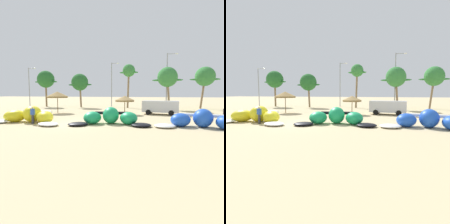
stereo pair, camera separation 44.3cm
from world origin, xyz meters
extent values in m
plane|color=#C6B284|center=(0.00, 0.00, 0.00)|extent=(260.00, 260.00, 0.00)
ellipsoid|color=yellow|center=(-6.01, -0.36, 0.59)|extent=(2.46, 2.59, 1.18)
ellipsoid|color=yellow|center=(-4.30, 0.06, 0.80)|extent=(1.56, 2.09, 1.59)
ellipsoid|color=yellow|center=(-2.61, -0.38, 0.59)|extent=(2.45, 2.59, 1.18)
ellipsoid|color=white|center=(-1.53, -1.52, 0.16)|extent=(2.49, 2.17, 0.32)
cylinder|color=white|center=(-4.30, 0.79, 0.95)|extent=(3.27, 0.32, 0.30)
cube|color=white|center=(-4.31, -0.15, 0.80)|extent=(1.19, 0.76, 0.04)
ellipsoid|color=black|center=(0.99, -0.83, 0.16)|extent=(2.29, 2.19, 0.31)
ellipsoid|color=#199E5B|center=(1.87, 0.45, 0.58)|extent=(2.15, 2.26, 1.16)
ellipsoid|color=#199E5B|center=(3.47, 1.13, 0.78)|extent=(1.78, 1.99, 1.56)
ellipsoid|color=#199E5B|center=(5.20, 0.97, 0.58)|extent=(2.33, 2.33, 1.16)
ellipsoid|color=black|center=(6.43, 0.04, 0.16)|extent=(2.03, 1.83, 0.31)
cylinder|color=black|center=(3.37, 1.74, 0.93)|extent=(3.23, 0.80, 0.29)
cube|color=black|center=(3.50, 0.95, 0.78)|extent=(1.26, 0.81, 0.04)
ellipsoid|color=white|center=(8.37, 0.13, 0.16)|extent=(1.95, 1.81, 0.31)
ellipsoid|color=blue|center=(9.68, 1.04, 0.57)|extent=(2.35, 2.34, 1.15)
ellipsoid|color=blue|center=(11.47, 1.12, 0.77)|extent=(1.89, 2.02, 1.55)
cylinder|color=white|center=(11.59, 1.72, 0.93)|extent=(3.32, 0.96, 0.30)
cube|color=white|center=(11.43, 0.95, 0.77)|extent=(1.31, 0.86, 0.04)
cylinder|color=brown|center=(-6.55, 8.59, 1.19)|extent=(0.10, 0.10, 2.39)
cone|color=olive|center=(-6.55, 8.59, 2.74)|extent=(3.09, 3.09, 0.71)
cylinder|color=olive|center=(-6.55, 8.59, 2.29)|extent=(2.94, 2.94, 0.20)
cylinder|color=brown|center=(3.26, 9.16, 0.96)|extent=(0.10, 0.10, 1.91)
cone|color=#9E7F4C|center=(3.26, 9.16, 2.21)|extent=(2.65, 2.65, 0.60)
cylinder|color=olive|center=(3.26, 9.16, 1.81)|extent=(2.52, 2.52, 0.20)
cube|color=silver|center=(7.94, 10.29, 1.09)|extent=(4.87, 2.51, 1.50)
cube|color=black|center=(6.66, 10.42, 1.35)|extent=(1.37, 2.12, 0.56)
cylinder|color=black|center=(6.39, 9.42, 0.34)|extent=(0.70, 0.31, 0.68)
cylinder|color=black|center=(6.60, 11.46, 0.34)|extent=(0.70, 0.31, 0.68)
cylinder|color=black|center=(9.29, 9.13, 0.34)|extent=(0.70, 0.31, 0.68)
cylinder|color=black|center=(9.49, 11.17, 0.34)|extent=(0.70, 0.31, 0.68)
cylinder|color=#383842|center=(-3.52, -0.94, 0.42)|extent=(0.24, 0.24, 0.85)
cube|color=#2D51A8|center=(-3.52, -0.94, 1.13)|extent=(0.36, 0.22, 0.56)
sphere|color=beige|center=(-3.52, -0.94, 1.52)|extent=(0.20, 0.20, 0.20)
cylinder|color=brown|center=(-15.99, 20.02, 2.91)|extent=(0.39, 0.36, 5.83)
sphere|color=#236028|center=(-15.98, 20.02, 5.82)|extent=(3.61, 3.61, 3.61)
ellipsoid|color=#236028|center=(-17.42, 20.02, 5.28)|extent=(2.53, 0.50, 0.36)
ellipsoid|color=#236028|center=(-14.54, 20.02, 5.28)|extent=(2.53, 0.50, 0.36)
cylinder|color=#7F6647|center=(-7.97, 19.89, 2.54)|extent=(0.57, 0.36, 5.09)
sphere|color=#236028|center=(-8.08, 19.89, 5.08)|extent=(3.40, 3.40, 3.40)
ellipsoid|color=#236028|center=(-9.44, 19.89, 4.57)|extent=(2.38, 0.50, 0.36)
ellipsoid|color=#236028|center=(-6.72, 19.89, 4.57)|extent=(2.38, 0.50, 0.36)
cylinder|color=#7F6647|center=(1.66, 20.97, 3.62)|extent=(0.56, 0.36, 7.24)
sphere|color=#337A38|center=(1.76, 20.97, 7.24)|extent=(2.43, 2.43, 2.43)
ellipsoid|color=#337A38|center=(0.79, 20.97, 6.87)|extent=(1.70, 0.50, 0.36)
ellipsoid|color=#337A38|center=(2.73, 20.97, 6.87)|extent=(1.70, 0.50, 0.36)
cylinder|color=#7F6647|center=(9.17, 18.86, 2.83)|extent=(0.80, 0.36, 5.68)
sphere|color=#337A38|center=(8.95, 18.86, 5.67)|extent=(3.47, 3.47, 3.47)
ellipsoid|color=#337A38|center=(7.56, 18.86, 5.14)|extent=(2.43, 0.50, 0.36)
ellipsoid|color=#337A38|center=(10.33, 18.86, 5.14)|extent=(2.43, 0.50, 0.36)
cylinder|color=#7F6647|center=(15.36, 22.36, 2.96)|extent=(0.93, 0.36, 5.93)
sphere|color=#337A38|center=(15.65, 22.36, 5.92)|extent=(3.53, 3.53, 3.53)
ellipsoid|color=#337A38|center=(14.24, 22.36, 5.40)|extent=(2.47, 0.50, 0.36)
ellipsoid|color=#337A38|center=(17.06, 22.36, 5.40)|extent=(2.47, 0.50, 0.36)
cylinder|color=gray|center=(-21.15, 21.24, 4.28)|extent=(0.18, 0.18, 8.56)
cylinder|color=gray|center=(-20.32, 21.24, 8.41)|extent=(1.65, 0.10, 0.10)
ellipsoid|color=silver|center=(-19.50, 21.24, 8.41)|extent=(0.56, 0.24, 0.20)
cylinder|color=gray|center=(-2.40, 23.60, 4.65)|extent=(0.18, 0.18, 9.30)
cylinder|color=gray|center=(-1.74, 23.60, 9.15)|extent=(1.33, 0.10, 0.10)
ellipsoid|color=silver|center=(-1.07, 23.60, 9.15)|extent=(0.56, 0.24, 0.20)
cylinder|color=gray|center=(8.83, 19.18, 4.91)|extent=(0.18, 0.18, 9.82)
cylinder|color=gray|center=(9.63, 19.18, 9.67)|extent=(1.59, 0.10, 0.10)
ellipsoid|color=silver|center=(10.42, 19.18, 9.67)|extent=(0.56, 0.24, 0.20)
camera|label=1|loc=(8.09, -16.08, 2.84)|focal=30.51mm
camera|label=2|loc=(8.52, -15.96, 2.84)|focal=30.51mm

